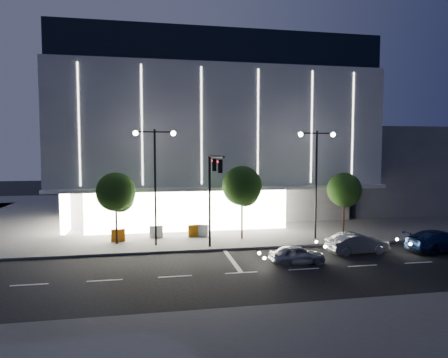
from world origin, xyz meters
TOP-DOWN VIEW (x-y plane):
  - ground at (0.00, 0.00)m, footprint 160.00×160.00m
  - sidewalk_museum at (5.00, 24.00)m, footprint 70.00×40.00m
  - sidewalk_near at (5.00, -12.00)m, footprint 70.00×10.00m
  - museum at (2.98, 22.31)m, footprint 30.00×25.80m
  - annex_building at (26.00, 24.00)m, footprint 16.00×20.00m
  - traffic_mast at (1.00, 3.34)m, footprint 0.33×5.89m
  - street_lamp_west at (-3.00, 6.00)m, footprint 3.16×0.36m
  - street_lamp_east at (10.00, 6.00)m, footprint 3.16×0.36m
  - tree_left at (-5.97, 7.02)m, footprint 3.02×3.02m
  - tree_mid at (4.03, 7.02)m, footprint 3.25×3.25m
  - tree_right at (13.03, 7.02)m, footprint 2.91×2.91m
  - car_lead at (5.99, -0.33)m, footprint 3.68×1.54m
  - car_second at (11.23, 1.43)m, footprint 4.57×1.90m
  - car_third at (17.50, 0.88)m, footprint 5.52×2.73m
  - barrier_a at (-5.95, 7.76)m, footprint 1.12×0.33m
  - barrier_b at (-2.94, 8.67)m, footprint 1.11×0.27m
  - barrier_c at (0.24, 8.53)m, footprint 1.13×0.51m
  - barrier_d at (0.87, 8.47)m, footprint 1.10×0.69m

SIDE VIEW (x-z plane):
  - ground at x=0.00m, z-range 0.00..0.00m
  - sidewalk_museum at x=5.00m, z-range 0.00..0.15m
  - sidewalk_near at x=5.00m, z-range 0.00..0.15m
  - car_lead at x=5.99m, z-range 0.00..1.24m
  - barrier_a at x=-5.95m, z-range 0.15..1.15m
  - barrier_b at x=-2.94m, z-range 0.15..1.15m
  - barrier_c at x=0.24m, z-range 0.15..1.15m
  - barrier_d at x=0.87m, z-range 0.15..1.15m
  - car_second at x=11.23m, z-range 0.00..1.47m
  - car_third at x=17.50m, z-range 0.00..1.54m
  - tree_right at x=13.03m, z-range 1.13..6.64m
  - tree_left at x=-5.97m, z-range 1.17..6.90m
  - tree_mid at x=4.03m, z-range 1.26..7.41m
  - annex_building at x=26.00m, z-range 0.00..10.00m
  - traffic_mast at x=1.00m, z-range 1.49..8.56m
  - street_lamp_west at x=-3.00m, z-range 1.46..10.46m
  - street_lamp_east at x=10.00m, z-range 1.46..10.46m
  - museum at x=2.98m, z-range 0.27..18.27m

